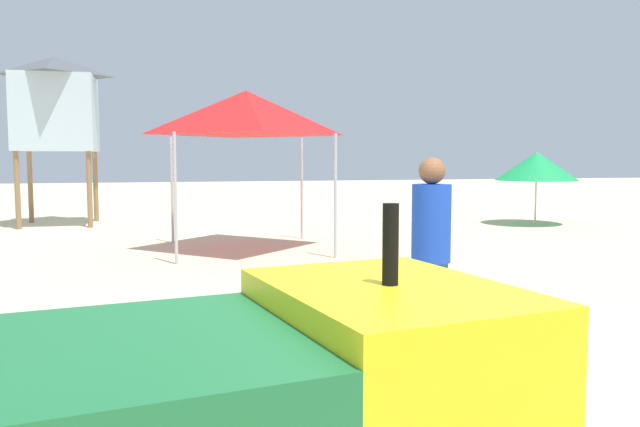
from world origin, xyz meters
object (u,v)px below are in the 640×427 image
at_px(popup_canopy, 246,113).
at_px(lifeguard_tower, 56,104).
at_px(lifeguard_near_center, 431,244).
at_px(beach_umbrella_left, 537,166).
at_px(cooler_box, 400,303).

bearing_deg(popup_canopy, lifeguard_tower, 126.21).
bearing_deg(lifeguard_near_center, beach_umbrella_left, 53.43).
height_order(popup_canopy, lifeguard_tower, lifeguard_tower).
xyz_separation_m(lifeguard_near_center, cooler_box, (0.14, 1.06, -0.74)).
height_order(lifeguard_tower, beach_umbrella_left, lifeguard_tower).
bearing_deg(beach_umbrella_left, popup_canopy, -160.65).
xyz_separation_m(beach_umbrella_left, cooler_box, (-6.69, -8.16, -1.22)).
distance_m(lifeguard_tower, beach_umbrella_left, 11.75).
distance_m(popup_canopy, beach_umbrella_left, 7.98).
bearing_deg(popup_canopy, cooler_box, -82.05).
relative_size(popup_canopy, beach_umbrella_left, 1.43).
relative_size(lifeguard_tower, beach_umbrella_left, 2.04).
relative_size(lifeguard_near_center, popup_canopy, 0.59).
bearing_deg(lifeguard_tower, cooler_box, -66.75).
bearing_deg(popup_canopy, lifeguard_near_center, -84.55).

